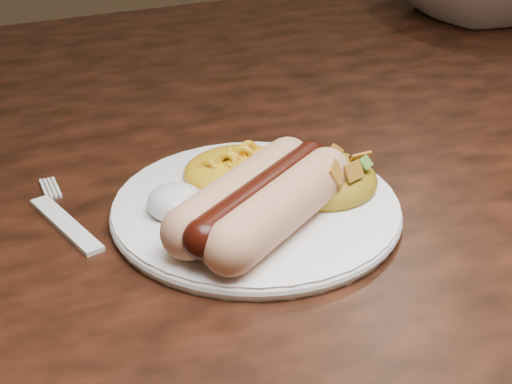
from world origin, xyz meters
name	(u,v)px	position (x,y,z in m)	size (l,w,h in m)	color
table	(259,207)	(0.00, 0.00, 0.66)	(1.60, 0.90, 0.75)	#431C0F
plate	(256,209)	(-0.07, -0.16, 0.76)	(0.23, 0.23, 0.01)	white
hotdog	(262,199)	(-0.08, -0.19, 0.78)	(0.14, 0.14, 0.04)	tan
mac_and_cheese	(238,156)	(-0.07, -0.11, 0.78)	(0.09, 0.08, 0.04)	gold
sour_cream	(176,196)	(-0.14, -0.15, 0.78)	(0.05, 0.05, 0.03)	white
taco_salad	(323,170)	(-0.01, -0.16, 0.78)	(0.09, 0.09, 0.04)	#B85709
fork	(66,224)	(-0.22, -0.11, 0.75)	(0.02, 0.14, 0.00)	white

